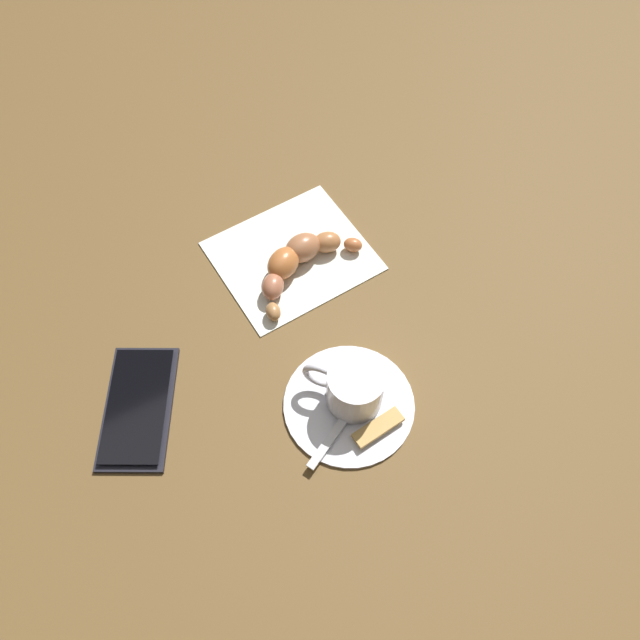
{
  "coord_description": "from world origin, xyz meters",
  "views": [
    {
      "loc": [
        -0.34,
        0.19,
        0.65
      ],
      "look_at": [
        -0.02,
        0.02,
        0.01
      ],
      "focal_mm": 35.88,
      "sensor_mm": 36.0,
      "label": 1
    }
  ],
  "objects_px": {
    "sugar_packet": "(378,427)",
    "napkin": "(295,254)",
    "cell_phone": "(138,406)",
    "espresso_cup": "(353,387)",
    "teaspoon": "(357,401)",
    "croissant": "(297,260)",
    "saucer": "(349,404)"
  },
  "relations": [
    {
      "from": "espresso_cup",
      "to": "sugar_packet",
      "type": "height_order",
      "value": "espresso_cup"
    },
    {
      "from": "espresso_cup",
      "to": "teaspoon",
      "type": "xyz_separation_m",
      "value": [
        -0.01,
        -0.0,
        -0.02
      ]
    },
    {
      "from": "teaspoon",
      "to": "saucer",
      "type": "bearing_deg",
      "value": 61.69
    },
    {
      "from": "espresso_cup",
      "to": "teaspoon",
      "type": "relative_size",
      "value": 0.62
    },
    {
      "from": "croissant",
      "to": "sugar_packet",
      "type": "bearing_deg",
      "value": 174.28
    },
    {
      "from": "saucer",
      "to": "croissant",
      "type": "bearing_deg",
      "value": -10.46
    },
    {
      "from": "saucer",
      "to": "napkin",
      "type": "distance_m",
      "value": 0.21
    },
    {
      "from": "espresso_cup",
      "to": "teaspoon",
      "type": "height_order",
      "value": "espresso_cup"
    },
    {
      "from": "teaspoon",
      "to": "sugar_packet",
      "type": "xyz_separation_m",
      "value": [
        -0.04,
        -0.0,
        0.0
      ]
    },
    {
      "from": "sugar_packet",
      "to": "cell_phone",
      "type": "relative_size",
      "value": 0.36
    },
    {
      "from": "saucer",
      "to": "cell_phone",
      "type": "height_order",
      "value": "cell_phone"
    },
    {
      "from": "saucer",
      "to": "teaspoon",
      "type": "height_order",
      "value": "teaspoon"
    },
    {
      "from": "saucer",
      "to": "cell_phone",
      "type": "relative_size",
      "value": 0.89
    },
    {
      "from": "napkin",
      "to": "cell_phone",
      "type": "relative_size",
      "value": 1.13
    },
    {
      "from": "sugar_packet",
      "to": "teaspoon",
      "type": "bearing_deg",
      "value": 92.02
    },
    {
      "from": "espresso_cup",
      "to": "cell_phone",
      "type": "height_order",
      "value": "espresso_cup"
    },
    {
      "from": "croissant",
      "to": "espresso_cup",
      "type": "bearing_deg",
      "value": 171.12
    },
    {
      "from": "espresso_cup",
      "to": "napkin",
      "type": "xyz_separation_m",
      "value": [
        0.2,
        -0.04,
        -0.03
      ]
    },
    {
      "from": "teaspoon",
      "to": "sugar_packet",
      "type": "relative_size",
      "value": 2.16
    },
    {
      "from": "napkin",
      "to": "cell_phone",
      "type": "height_order",
      "value": "cell_phone"
    },
    {
      "from": "croissant",
      "to": "napkin",
      "type": "bearing_deg",
      "value": -19.39
    },
    {
      "from": "cell_phone",
      "to": "espresso_cup",
      "type": "bearing_deg",
      "value": -116.32
    },
    {
      "from": "croissant",
      "to": "teaspoon",
      "type": "bearing_deg",
      "value": 171.82
    },
    {
      "from": "sugar_packet",
      "to": "napkin",
      "type": "distance_m",
      "value": 0.25
    },
    {
      "from": "teaspoon",
      "to": "sugar_packet",
      "type": "height_order",
      "value": "teaspoon"
    },
    {
      "from": "saucer",
      "to": "cell_phone",
      "type": "xyz_separation_m",
      "value": [
        0.11,
        0.2,
        0.0
      ]
    },
    {
      "from": "cell_phone",
      "to": "napkin",
      "type": "bearing_deg",
      "value": -67.58
    },
    {
      "from": "sugar_packet",
      "to": "cell_phone",
      "type": "xyz_separation_m",
      "value": [
        0.15,
        0.21,
        -0.01
      ]
    },
    {
      "from": "sugar_packet",
      "to": "napkin",
      "type": "relative_size",
      "value": 0.32
    },
    {
      "from": "saucer",
      "to": "teaspoon",
      "type": "relative_size",
      "value": 1.14
    },
    {
      "from": "sugar_packet",
      "to": "cell_phone",
      "type": "distance_m",
      "value": 0.26
    },
    {
      "from": "saucer",
      "to": "croissant",
      "type": "xyz_separation_m",
      "value": [
        0.19,
        -0.03,
        0.02
      ]
    }
  ]
}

